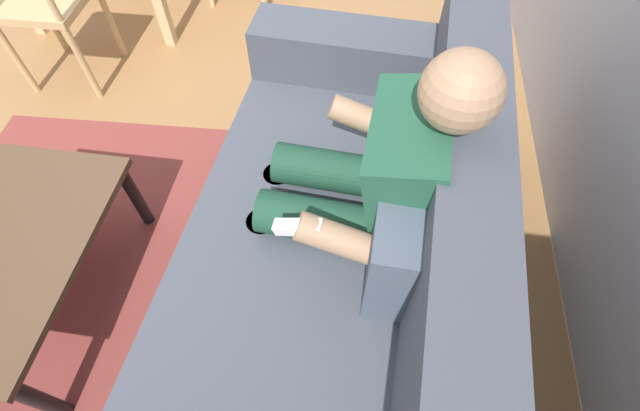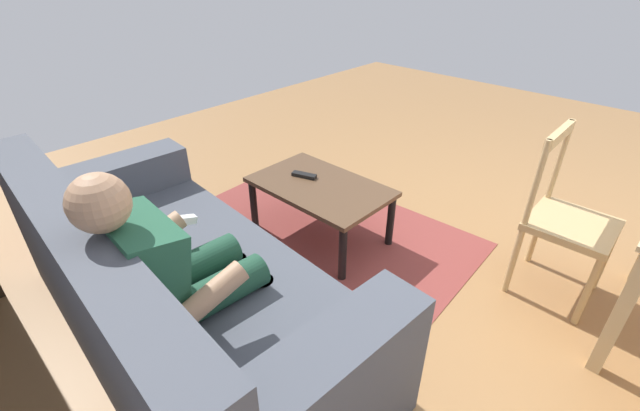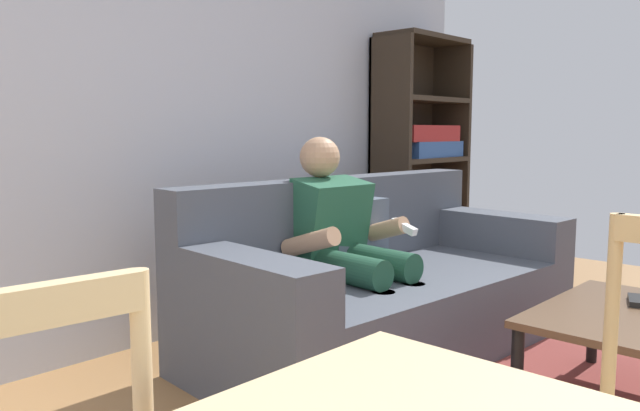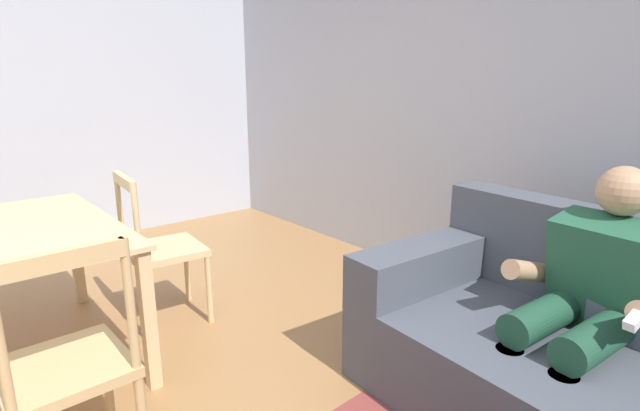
{
  "view_description": "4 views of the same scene",
  "coord_description": "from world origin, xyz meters",
  "px_view_note": "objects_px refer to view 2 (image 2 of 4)",
  "views": [
    {
      "loc": [
        1.77,
        1.66,
        1.73
      ],
      "look_at": [
        1.08,
        1.56,
        0.71
      ],
      "focal_mm": 24.76,
      "sensor_mm": 36.0,
      "label": 1
    },
    {
      "loc": [
        -0.48,
        2.26,
        1.73
      ],
      "look_at": [
        1.2,
        0.47,
        0.24
      ],
      "focal_mm": 23.83,
      "sensor_mm": 36.0,
      "label": 2
    },
    {
      "loc": [
        -1.45,
        -0.32,
        1.14
      ],
      "look_at": [
        -0.03,
        1.01,
        0.9
      ],
      "focal_mm": 34.85,
      "sensor_mm": 36.0,
      "label": 3
    },
    {
      "loc": [
        1.59,
        -0.36,
        1.46
      ],
      "look_at": [
        -0.03,
        1.01,
        0.9
      ],
      "focal_mm": 27.64,
      "sensor_mm": 36.0,
      "label": 4
    }
  ],
  "objects_px": {
    "coffee_table": "(320,192)",
    "tv_remote": "(304,175)",
    "couch": "(173,292)",
    "person_lounging": "(176,275)",
    "dining_chair_facing_couch": "(566,221)"
  },
  "relations": [
    {
      "from": "coffee_table",
      "to": "tv_remote",
      "type": "xyz_separation_m",
      "value": [
        0.16,
        -0.01,
        0.07
      ]
    },
    {
      "from": "couch",
      "to": "person_lounging",
      "type": "height_order",
      "value": "person_lounging"
    },
    {
      "from": "coffee_table",
      "to": "person_lounging",
      "type": "bearing_deg",
      "value": 104.64
    },
    {
      "from": "tv_remote",
      "to": "dining_chair_facing_couch",
      "type": "height_order",
      "value": "dining_chair_facing_couch"
    },
    {
      "from": "person_lounging",
      "to": "tv_remote",
      "type": "relative_size",
      "value": 6.5
    },
    {
      "from": "tv_remote",
      "to": "couch",
      "type": "bearing_deg",
      "value": -5.97
    },
    {
      "from": "coffee_table",
      "to": "tv_remote",
      "type": "bearing_deg",
      "value": -3.18
    },
    {
      "from": "couch",
      "to": "person_lounging",
      "type": "distance_m",
      "value": 0.33
    },
    {
      "from": "couch",
      "to": "person_lounging",
      "type": "xyz_separation_m",
      "value": [
        -0.2,
        0.06,
        0.25
      ]
    },
    {
      "from": "couch",
      "to": "dining_chair_facing_couch",
      "type": "bearing_deg",
      "value": -125.98
    },
    {
      "from": "couch",
      "to": "coffee_table",
      "type": "xyz_separation_m",
      "value": [
        0.12,
        -1.16,
        0.03
      ]
    },
    {
      "from": "person_lounging",
      "to": "coffee_table",
      "type": "height_order",
      "value": "person_lounging"
    },
    {
      "from": "person_lounging",
      "to": "dining_chair_facing_couch",
      "type": "xyz_separation_m",
      "value": [
        -1.02,
        -1.74,
        -0.11
      ]
    },
    {
      "from": "person_lounging",
      "to": "tv_remote",
      "type": "bearing_deg",
      "value": -68.84
    },
    {
      "from": "coffee_table",
      "to": "tv_remote",
      "type": "height_order",
      "value": "tv_remote"
    }
  ]
}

